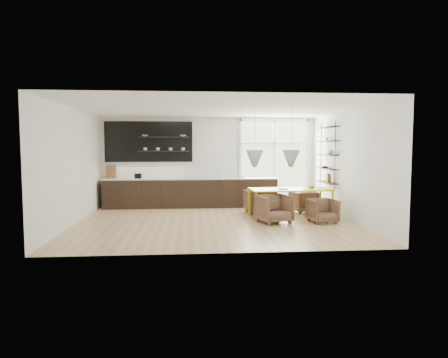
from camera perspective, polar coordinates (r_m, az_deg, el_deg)
room at (r=11.27m, az=1.26°, el=2.21°), size 7.02×6.01×2.91m
kitchen_run at (r=12.86m, az=-5.14°, el=-1.38°), size 5.54×0.69×2.75m
right_shelving at (r=11.95m, az=14.61°, el=3.11°), size 0.26×1.22×1.90m
dining_table at (r=11.05m, az=9.42°, el=-1.66°), size 2.22×1.09×0.79m
armchair_back_left at (r=11.72m, az=5.05°, el=-3.18°), size 0.86×0.88×0.70m
armchair_back_right at (r=12.02m, az=11.30°, el=-3.19°), size 0.83×0.85×0.64m
armchair_front_left at (r=10.26m, az=7.16°, el=-4.24°), size 0.98×0.99×0.72m
armchair_front_right at (r=10.54m, az=13.91°, el=-4.42°), size 0.74×0.76×0.61m
wire_stool at (r=10.83m, az=5.05°, el=-4.37°), size 0.30×0.30×0.38m
table_book at (r=10.95m, az=7.76°, el=-1.33°), size 0.27×0.35×0.03m
table_bowl at (r=11.27m, az=12.38°, el=-1.16°), size 0.22×0.22×0.06m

